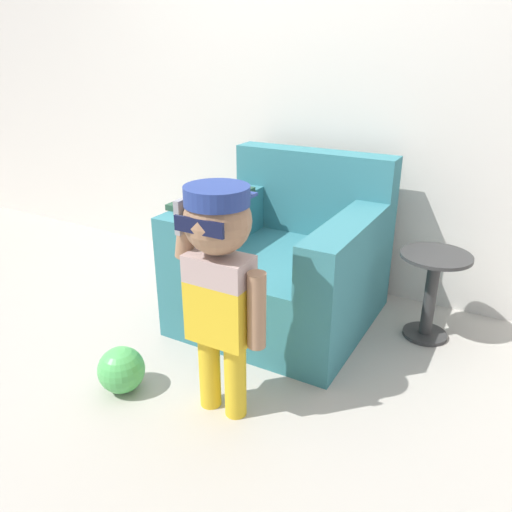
% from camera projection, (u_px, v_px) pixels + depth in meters
% --- Properties ---
extents(ground_plane, '(10.00, 10.00, 0.00)m').
position_uv_depth(ground_plane, '(242.00, 329.00, 2.71)').
color(ground_plane, '#ADA89E').
extents(wall_back, '(10.00, 0.05, 2.60)m').
position_uv_depth(wall_back, '(313.00, 69.00, 2.87)').
color(wall_back, silver).
rests_on(wall_back, ground_plane).
extents(armchair, '(0.96, 0.95, 0.88)m').
position_uv_depth(armchair, '(285.00, 264.00, 2.74)').
color(armchair, teal).
rests_on(armchair, ground_plane).
extents(person_child, '(0.39, 0.29, 0.96)m').
position_uv_depth(person_child, '(220.00, 270.00, 1.86)').
color(person_child, gold).
rests_on(person_child, ground_plane).
extents(side_table, '(0.35, 0.35, 0.47)m').
position_uv_depth(side_table, '(432.00, 288.00, 2.54)').
color(side_table, '#333333').
rests_on(side_table, ground_plane).
extents(toy_ball, '(0.21, 0.21, 0.21)m').
position_uv_depth(toy_ball, '(121.00, 370.00, 2.19)').
color(toy_ball, '#4CB256').
rests_on(toy_ball, ground_plane).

